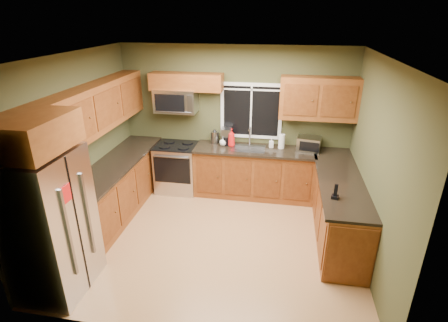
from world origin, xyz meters
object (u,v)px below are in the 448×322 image
(toaster_oven, at_px, (309,144))
(soap_bottle_c, at_px, (223,141))
(refrigerator, at_px, (50,224))
(range, at_px, (177,167))
(paper_towel_roll, at_px, (282,141))
(soap_bottle_a, at_px, (232,138))
(cordless_phone, at_px, (335,194))
(microwave, at_px, (176,101))
(soap_bottle_b, at_px, (271,143))
(coffee_maker, at_px, (226,137))
(kettle, at_px, (215,137))

(toaster_oven, xyz_separation_m, soap_bottle_c, (-1.53, -0.01, -0.04))
(soap_bottle_c, bearing_deg, refrigerator, -118.73)
(range, bearing_deg, paper_towel_roll, 3.76)
(toaster_oven, bearing_deg, range, -177.75)
(soap_bottle_a, xyz_separation_m, cordless_phone, (1.64, -1.69, -0.10))
(refrigerator, distance_m, microwave, 3.10)
(soap_bottle_c, bearing_deg, paper_towel_roll, 2.37)
(refrigerator, distance_m, soap_bottle_b, 3.80)
(soap_bottle_b, bearing_deg, refrigerator, -129.93)
(coffee_maker, relative_size, soap_bottle_b, 1.81)
(microwave, relative_size, coffee_maker, 2.50)
(refrigerator, xyz_separation_m, range, (0.69, 2.77, -0.43))
(kettle, distance_m, cordless_phone, 2.67)
(kettle, bearing_deg, cordless_phone, -42.35)
(toaster_oven, distance_m, soap_bottle_b, 0.66)
(range, height_order, microwave, microwave)
(paper_towel_roll, xyz_separation_m, soap_bottle_c, (-1.06, -0.04, -0.04))
(range, xyz_separation_m, soap_bottle_a, (1.03, 0.08, 0.64))
(microwave, relative_size, toaster_oven, 1.72)
(cordless_phone, bearing_deg, kettle, 137.65)
(coffee_maker, distance_m, cordless_phone, 2.50)
(soap_bottle_a, bearing_deg, range, -175.77)
(soap_bottle_b, bearing_deg, paper_towel_roll, -5.39)
(range, relative_size, soap_bottle_a, 2.84)
(coffee_maker, height_order, soap_bottle_b, coffee_maker)
(paper_towel_roll, bearing_deg, soap_bottle_c, -177.63)
(kettle, xyz_separation_m, soap_bottle_a, (0.33, -0.10, 0.04))
(coffee_maker, bearing_deg, cordless_phone, -45.57)
(range, bearing_deg, soap_bottle_c, 5.43)
(refrigerator, xyz_separation_m, microwave, (0.69, 2.91, 0.83))
(soap_bottle_a, relative_size, soap_bottle_c, 1.90)
(kettle, distance_m, soap_bottle_a, 0.35)
(kettle, bearing_deg, soap_bottle_b, -1.98)
(toaster_oven, distance_m, soap_bottle_a, 1.38)
(toaster_oven, xyz_separation_m, kettle, (-1.71, 0.09, 0.00))
(microwave, height_order, cordless_phone, microwave)
(soap_bottle_c, relative_size, cordless_phone, 0.85)
(kettle, relative_size, cordless_phone, 1.35)
(kettle, relative_size, soap_bottle_b, 1.64)
(refrigerator, distance_m, paper_towel_roll, 3.91)
(microwave, relative_size, cordless_phone, 3.73)
(paper_towel_roll, height_order, soap_bottle_c, paper_towel_roll)
(coffee_maker, distance_m, soap_bottle_a, 0.15)
(kettle, bearing_deg, toaster_oven, -2.87)
(range, bearing_deg, kettle, 14.47)
(coffee_maker, relative_size, soap_bottle_a, 0.92)
(soap_bottle_b, bearing_deg, microwave, -179.74)
(toaster_oven, height_order, coffee_maker, coffee_maker)
(coffee_maker, relative_size, soap_bottle_c, 1.75)
(toaster_oven, relative_size, paper_towel_roll, 1.54)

